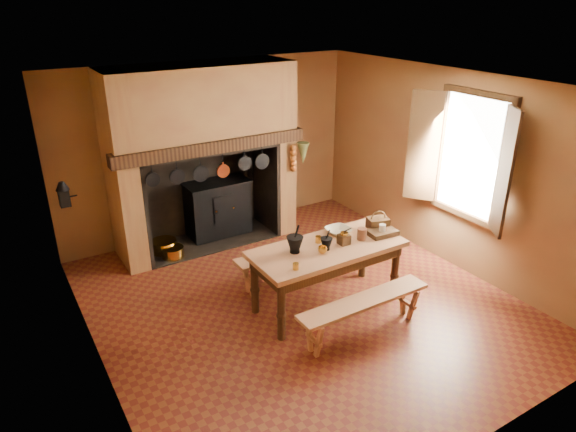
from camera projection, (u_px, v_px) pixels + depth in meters
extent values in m
plane|color=brown|center=(301.00, 302.00, 6.72)|extent=(5.50, 5.50, 0.00)
plane|color=silver|center=(303.00, 85.00, 5.60)|extent=(5.50, 5.50, 0.00)
cube|color=olive|center=(210.00, 149.00, 8.31)|extent=(5.00, 0.02, 2.80)
cube|color=olive|center=(85.00, 254.00, 4.96)|extent=(0.02, 5.50, 2.80)
cube|color=olive|center=(448.00, 169.00, 7.35)|extent=(0.02, 5.50, 2.80)
cube|color=olive|center=(493.00, 316.00, 4.01)|extent=(5.00, 0.02, 2.80)
cube|color=olive|center=(121.00, 172.00, 7.21)|extent=(0.30, 0.90, 2.80)
cube|color=olive|center=(274.00, 147.00, 8.41)|extent=(0.30, 0.90, 2.80)
cube|color=olive|center=(200.00, 106.00, 7.49)|extent=(2.20, 0.90, 1.20)
cube|color=black|center=(213.00, 146.00, 7.38)|extent=(2.95, 0.22, 0.18)
cube|color=black|center=(196.00, 187.00, 8.38)|extent=(2.20, 0.06, 1.60)
cube|color=black|center=(209.00, 240.00, 8.37)|extent=(2.20, 0.90, 0.02)
cube|color=black|center=(218.00, 209.00, 8.43)|extent=(1.00, 0.50, 0.90)
cube|color=black|center=(217.00, 183.00, 8.22)|extent=(1.04, 0.54, 0.04)
cube|color=black|center=(224.00, 209.00, 8.18)|extent=(0.35, 0.02, 0.45)
cylinder|color=black|center=(246.00, 158.00, 8.37)|extent=(0.10, 0.10, 0.70)
cylinder|color=gold|center=(216.00, 211.00, 8.10)|extent=(0.03, 0.03, 0.03)
cylinder|color=gold|center=(233.00, 208.00, 8.24)|extent=(0.03, 0.03, 0.03)
cylinder|color=gold|center=(164.00, 246.00, 7.97)|extent=(0.40, 0.40, 0.20)
cylinder|color=gold|center=(173.00, 253.00, 7.80)|extent=(0.34, 0.34, 0.18)
cube|color=black|center=(150.00, 248.00, 7.96)|extent=(0.18, 0.18, 0.16)
cone|color=#555F2D|center=(303.00, 153.00, 8.13)|extent=(0.20, 0.20, 0.35)
cube|color=white|center=(473.00, 156.00, 6.91)|extent=(0.02, 1.00, 1.60)
cube|color=#32210F|center=(480.00, 93.00, 6.56)|extent=(0.08, 1.16, 0.08)
cube|color=#32210F|center=(463.00, 214.00, 7.23)|extent=(0.08, 1.16, 0.08)
cube|color=#32210F|center=(504.00, 173.00, 6.27)|extent=(0.29, 0.39, 1.60)
cube|color=#32210F|center=(423.00, 147.00, 7.33)|extent=(0.29, 0.39, 1.60)
cube|color=black|center=(64.00, 198.00, 6.19)|extent=(0.12, 0.12, 0.22)
cone|color=black|center=(62.00, 186.00, 6.13)|extent=(0.16, 0.16, 0.10)
cylinder|color=black|center=(72.00, 196.00, 6.23)|extent=(0.12, 0.02, 0.02)
cube|color=tan|center=(327.00, 249.00, 6.36)|extent=(1.94, 0.86, 0.06)
cube|color=#32210F|center=(327.00, 256.00, 6.40)|extent=(1.81, 0.73, 0.15)
cylinder|color=#32210F|center=(281.00, 310.00, 5.86)|extent=(0.10, 0.10, 0.78)
cylinder|color=#32210F|center=(395.00, 271.00, 6.68)|extent=(0.10, 0.10, 0.78)
cylinder|color=#32210F|center=(255.00, 285.00, 6.36)|extent=(0.10, 0.10, 0.78)
cylinder|color=#32210F|center=(363.00, 252.00, 7.19)|extent=(0.10, 0.10, 0.78)
cube|color=tan|center=(364.00, 301.00, 5.91)|extent=(1.72, 0.30, 0.04)
cube|color=tan|center=(296.00, 249.00, 7.05)|extent=(1.79, 0.31, 0.04)
cylinder|color=black|center=(295.00, 251.00, 6.19)|extent=(0.12, 0.12, 0.04)
cone|color=black|center=(295.00, 243.00, 6.15)|extent=(0.21, 0.21, 0.17)
cylinder|color=black|center=(297.00, 232.00, 6.10)|extent=(0.08, 0.03, 0.17)
cylinder|color=black|center=(326.00, 248.00, 6.26)|extent=(0.09, 0.09, 0.03)
cone|color=black|center=(326.00, 243.00, 6.23)|extent=(0.15, 0.15, 0.13)
cylinder|color=black|center=(328.00, 235.00, 6.20)|extent=(0.06, 0.03, 0.12)
cube|color=#32210F|center=(344.00, 239.00, 6.38)|extent=(0.13, 0.13, 0.13)
cylinder|color=gold|center=(344.00, 234.00, 6.35)|extent=(0.10, 0.10, 0.03)
cylinder|color=black|center=(348.00, 230.00, 6.36)|extent=(0.11, 0.02, 0.04)
cylinder|color=gold|center=(296.00, 266.00, 5.80)|extent=(0.07, 0.07, 0.08)
cylinder|color=gold|center=(318.00, 239.00, 6.42)|extent=(0.08, 0.08, 0.09)
imported|color=beige|center=(338.00, 231.00, 6.66)|extent=(0.33, 0.33, 0.08)
cylinder|color=brown|center=(362.00, 234.00, 6.49)|extent=(0.16, 0.16, 0.15)
cylinder|color=beige|center=(382.00, 230.00, 6.61)|extent=(0.10, 0.10, 0.15)
cube|color=#4C3516|center=(378.00, 223.00, 6.79)|extent=(0.32, 0.27, 0.15)
torus|color=#4C3516|center=(378.00, 218.00, 6.76)|extent=(0.21, 0.08, 0.22)
cube|color=#32210F|center=(382.00, 232.00, 6.64)|extent=(0.40, 0.30, 0.06)
imported|color=gold|center=(323.00, 250.00, 6.17)|extent=(0.11, 0.11, 0.09)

